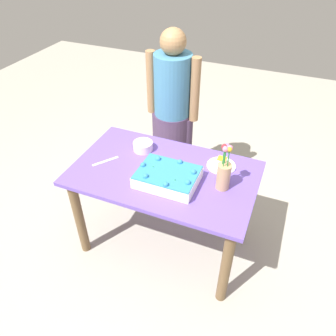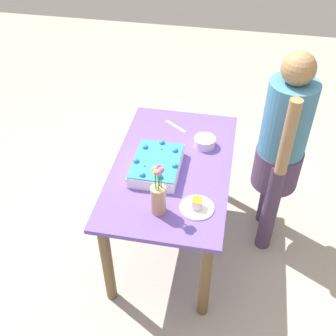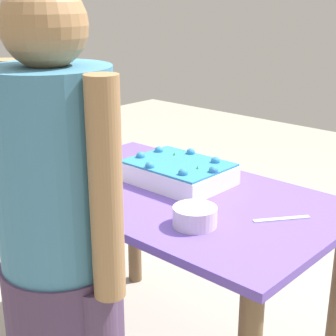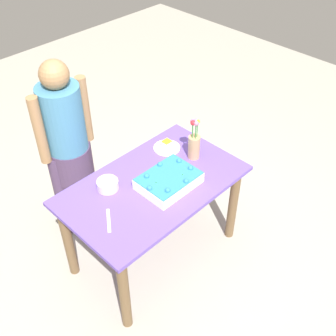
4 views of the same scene
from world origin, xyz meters
The scene contains 8 objects.
ground_plane centered at (0.00, 0.00, 0.00)m, with size 8.00×8.00×0.00m, color #A8A193.
dining_table centered at (0.00, 0.00, 0.60)m, with size 1.26×0.76×0.74m.
sheet_cake centered at (-0.06, 0.09, 0.78)m, with size 0.39×0.29×0.11m.
serving_plate_with_slice centered at (-0.35, -0.21, 0.76)m, with size 0.20×0.20×0.07m.
cake_knife centered at (0.43, 0.05, 0.74)m, with size 0.20×0.02×0.00m, color silver.
flower_vase centered at (-0.41, 0.00, 0.86)m, with size 0.09×0.09×0.33m.
fruit_bowl centered at (0.25, -0.18, 0.77)m, with size 0.15×0.15×0.06m, color silver.
person_standing centered at (0.21, -0.68, 0.85)m, with size 0.45×0.31×1.49m.
Camera 2 is at (-2.04, -0.36, 2.52)m, focal length 45.00 mm.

